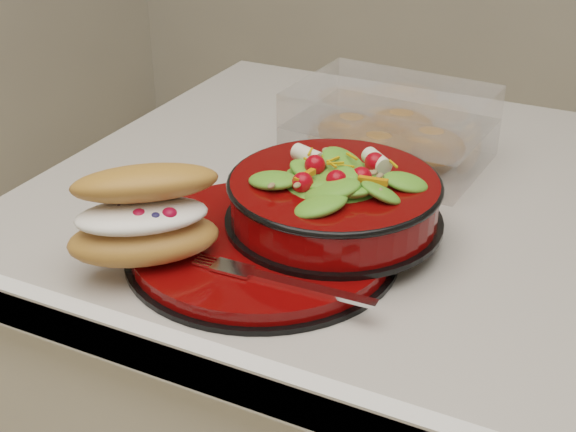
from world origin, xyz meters
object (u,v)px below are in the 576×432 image
at_px(dinner_plate, 263,246).
at_px(pastry_box, 390,129).
at_px(fork, 286,282).
at_px(salad_bowl, 334,192).
at_px(croissant, 146,216).

relative_size(dinner_plate, pastry_box, 1.15).
distance_m(dinner_plate, fork, 0.09).
height_order(salad_bowl, fork, salad_bowl).
xyz_separation_m(dinner_plate, croissant, (-0.09, -0.08, 0.05)).
height_order(salad_bowl, pastry_box, salad_bowl).
bearing_deg(croissant, salad_bowl, 7.01).
xyz_separation_m(dinner_plate, fork, (0.06, -0.07, 0.01)).
bearing_deg(dinner_plate, pastry_box, 82.87).
bearing_deg(croissant, dinner_plate, 3.65).
distance_m(fork, pastry_box, 0.35).
distance_m(salad_bowl, pastry_box, 0.22).
relative_size(dinner_plate, fork, 1.71).
height_order(dinner_plate, pastry_box, pastry_box).
height_order(croissant, fork, croissant).
height_order(dinner_plate, croissant, croissant).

